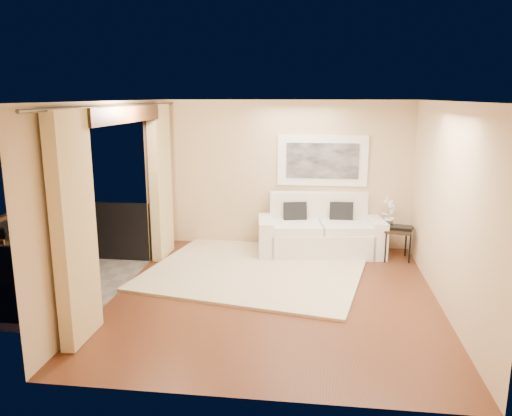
% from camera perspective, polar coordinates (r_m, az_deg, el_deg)
% --- Properties ---
extents(floor, '(5.00, 5.00, 0.00)m').
position_cam_1_polar(floor, '(7.19, 2.17, -9.95)').
color(floor, brown).
rests_on(floor, ground).
extents(room_shell, '(5.00, 6.40, 5.00)m').
position_cam_1_polar(room_shell, '(7.14, -15.23, 10.29)').
color(room_shell, white).
rests_on(room_shell, ground).
extents(balcony, '(1.81, 2.60, 1.17)m').
position_cam_1_polar(balcony, '(8.08, -22.05, -6.95)').
color(balcony, '#605B56').
rests_on(balcony, ground).
extents(curtains, '(0.16, 4.80, 2.64)m').
position_cam_1_polar(curtains, '(7.27, -14.55, 0.94)').
color(curtains, '#D6BF84').
rests_on(curtains, ground).
extents(artwork, '(1.62, 0.07, 0.92)m').
position_cam_1_polar(artwork, '(9.15, 7.59, 5.39)').
color(artwork, white).
rests_on(artwork, room_shell).
extents(rug, '(3.77, 3.44, 0.04)m').
position_cam_1_polar(rug, '(8.09, -0.03, -7.12)').
color(rug, beige).
rests_on(rug, floor).
extents(sofa, '(2.30, 1.22, 1.05)m').
position_cam_1_polar(sofa, '(9.03, 7.30, -2.78)').
color(sofa, white).
rests_on(sofa, floor).
extents(side_table, '(0.62, 0.62, 0.54)m').
position_cam_1_polar(side_table, '(8.89, 15.78, -2.66)').
color(side_table, black).
rests_on(side_table, floor).
extents(tray, '(0.44, 0.36, 0.05)m').
position_cam_1_polar(tray, '(8.86, 16.20, -2.17)').
color(tray, black).
rests_on(tray, side_table).
extents(orchid, '(0.33, 0.32, 0.52)m').
position_cam_1_polar(orchid, '(8.96, 15.01, -0.39)').
color(orchid, white).
rests_on(orchid, side_table).
extents(bistro_table, '(0.73, 0.73, 0.71)m').
position_cam_1_polar(bistro_table, '(7.95, -25.50, -4.21)').
color(bistro_table, black).
rests_on(bistro_table, balcony).
extents(balcony_chair_far, '(0.56, 0.56, 1.03)m').
position_cam_1_polar(balcony_chair_far, '(8.42, -20.74, -3.06)').
color(balcony_chair_far, black).
rests_on(balcony_chair_far, balcony).
extents(ice_bucket, '(0.18, 0.18, 0.20)m').
position_cam_1_polar(ice_bucket, '(8.09, -26.17, -2.65)').
color(ice_bucket, silver).
rests_on(ice_bucket, bistro_table).
extents(candle, '(0.06, 0.06, 0.07)m').
position_cam_1_polar(candle, '(8.05, -24.52, -3.05)').
color(candle, red).
rests_on(candle, bistro_table).
extents(vase, '(0.04, 0.04, 0.18)m').
position_cam_1_polar(vase, '(7.77, -26.24, -3.34)').
color(vase, white).
rests_on(vase, bistro_table).
extents(glass_a, '(0.06, 0.06, 0.12)m').
position_cam_1_polar(glass_a, '(7.76, -25.26, -3.49)').
color(glass_a, silver).
rests_on(glass_a, bistro_table).
extents(glass_b, '(0.06, 0.06, 0.12)m').
position_cam_1_polar(glass_b, '(7.89, -24.68, -3.18)').
color(glass_b, white).
rests_on(glass_b, bistro_table).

